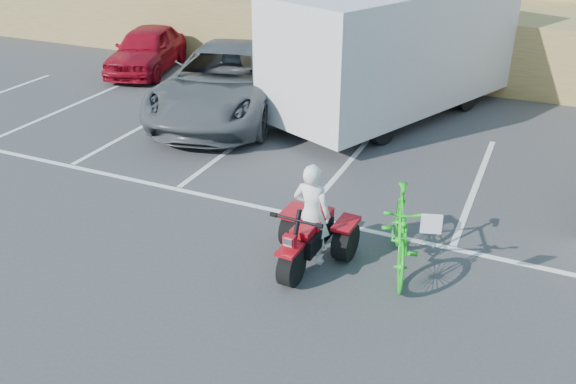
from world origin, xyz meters
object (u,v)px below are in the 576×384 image
at_px(grey_pickup, 226,81).
at_px(quad_atv_green, 346,112).
at_px(quad_atv_blue, 321,119).
at_px(cargo_trailer, 394,48).
at_px(red_trike_atv, 307,265).
at_px(rider, 312,214).
at_px(green_dirt_bike, 401,231).
at_px(red_car, 147,49).

height_order(grey_pickup, quad_atv_green, grey_pickup).
xyz_separation_m(quad_atv_blue, quad_atv_green, (0.42, 0.72, 0.00)).
relative_size(grey_pickup, cargo_trailer, 0.83).
bearing_deg(grey_pickup, cargo_trailer, 9.72).
height_order(red_trike_atv, grey_pickup, grey_pickup).
xyz_separation_m(rider, grey_pickup, (-4.63, 5.61, 0.02)).
distance_m(rider, quad_atv_blue, 6.64).
bearing_deg(quad_atv_green, green_dirt_bike, -56.27).
xyz_separation_m(rider, red_car, (-8.93, 8.14, -0.14)).
bearing_deg(red_car, quad_atv_blue, -30.92).
relative_size(green_dirt_bike, quad_atv_green, 1.29).
bearing_deg(cargo_trailer, red_car, -162.59).
height_order(red_trike_atv, quad_atv_green, quad_atv_green).
relative_size(red_trike_atv, cargo_trailer, 0.22).
bearing_deg(rider, grey_pickup, -48.07).
bearing_deg(rider, cargo_trailer, -81.92).
bearing_deg(quad_atv_green, cargo_trailer, 25.71).
height_order(rider, grey_pickup, grey_pickup).
bearing_deg(quad_atv_green, red_trike_atv, -67.57).
height_order(red_car, quad_atv_green, red_car).
bearing_deg(cargo_trailer, grey_pickup, -133.54).
xyz_separation_m(red_trike_atv, rider, (0.01, 0.15, 0.84)).
relative_size(rider, grey_pickup, 0.27).
relative_size(grey_pickup, red_car, 1.50).
xyz_separation_m(red_trike_atv, green_dirt_bike, (1.32, 0.55, 0.64)).
bearing_deg(rider, red_trike_atv, 90.00).
bearing_deg(quad_atv_green, red_car, 178.51).
relative_size(grey_pickup, quad_atv_blue, 4.08).
relative_size(red_trike_atv, rider, 0.97).
bearing_deg(red_trike_atv, cargo_trailer, 97.92).
bearing_deg(red_car, grey_pickup, -45.37).
distance_m(red_trike_atv, green_dirt_bike, 1.57).
distance_m(grey_pickup, quad_atv_blue, 2.63).
height_order(rider, quad_atv_blue, rider).
bearing_deg(red_trike_atv, quad_atv_blue, 111.58).
bearing_deg(cargo_trailer, quad_atv_green, -138.98).
height_order(cargo_trailer, quad_atv_green, cargo_trailer).
bearing_deg(quad_atv_blue, red_trike_atv, -80.93).
distance_m(red_trike_atv, quad_atv_green, 7.30).
distance_m(green_dirt_bike, quad_atv_blue, 6.83).
height_order(grey_pickup, red_car, grey_pickup).
xyz_separation_m(rider, quad_atv_blue, (-2.22, 6.21, -0.84)).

